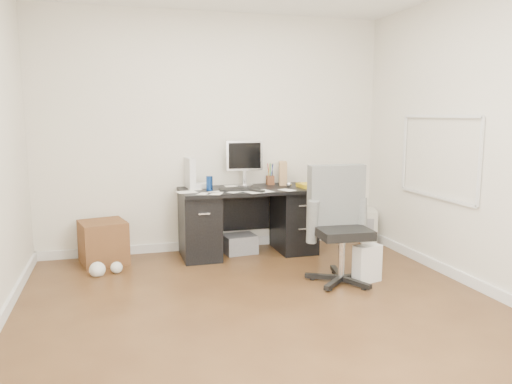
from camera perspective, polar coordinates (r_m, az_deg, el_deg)
ground at (r=4.14m, az=0.99°, el=-13.37°), size 4.00×4.00×0.00m
room_shell at (r=3.87m, az=1.39°, el=10.18°), size 4.02×4.02×2.71m
desk at (r=5.63m, az=-0.93°, el=-3.11°), size 1.50×0.70×0.75m
loose_papers at (r=5.47m, az=-2.83°, el=0.27°), size 1.10×0.60×0.00m
lcd_monitor at (r=5.70m, az=-1.34°, el=3.33°), size 0.43×0.25×0.53m
keyboard at (r=5.41m, az=-1.89°, el=0.29°), size 0.45×0.20×0.02m
computer_mouse at (r=5.67m, az=3.79°, el=0.86°), size 0.08×0.08×0.06m
travel_mug at (r=5.40m, az=-5.34°, el=0.98°), size 0.09×0.09×0.16m
white_binder at (r=5.63m, az=-7.57°, el=2.17°), size 0.16×0.30×0.34m
magazine_file at (r=5.87m, az=3.10°, el=2.17°), size 0.18×0.25×0.27m
pen_cup at (r=5.85m, az=1.64°, el=2.06°), size 0.11×0.11×0.25m
yellow_book at (r=5.67m, az=5.98°, el=0.75°), size 0.22×0.26×0.04m
paper_remote at (r=5.33m, az=0.30°, el=0.16°), size 0.34×0.30×0.02m
office_chair at (r=4.71m, az=9.84°, el=-3.79°), size 0.66×0.66×1.10m
pc_tower at (r=6.33m, az=12.66°, el=-3.79°), size 0.32×0.45×0.41m
shopping_bag at (r=4.87m, az=12.58°, el=-7.97°), size 0.30×0.24×0.35m
wicker_basket at (r=5.56m, az=-17.05°, el=-5.50°), size 0.54×0.54×0.45m
desk_printer at (r=5.73m, az=-1.90°, el=-5.93°), size 0.39×0.33×0.21m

